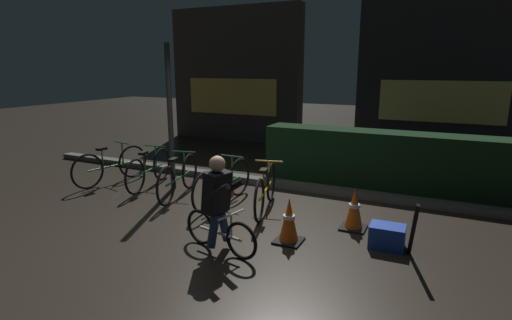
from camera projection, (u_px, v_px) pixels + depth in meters
ground_plane at (226, 226)px, 5.87m from camera, size 40.00×40.00×0.00m
sidewalk_curb at (282, 184)px, 7.78m from camera, size 12.00×0.24×0.12m
hedge_row at (386, 160)px, 7.71m from camera, size 4.80×0.70×1.09m
storefront_left at (236, 75)px, 12.51m from camera, size 4.33×0.54×4.10m
storefront_right at (445, 59)px, 10.52m from camera, size 4.48×0.54×5.04m
street_post at (170, 118)px, 7.39m from camera, size 0.10×0.10×2.72m
parked_bike_leftmost at (111, 166)px, 8.00m from camera, size 0.46×1.70×0.79m
parked_bike_left_mid at (149, 169)px, 7.74m from camera, size 0.46×1.66×0.77m
parked_bike_center_left at (178, 177)px, 7.16m from camera, size 0.49×1.67×0.78m
parked_bike_center_right at (223, 183)px, 6.76m from camera, size 0.46×1.73×0.79m
parked_bike_right_mid at (266, 190)px, 6.45m from camera, size 0.51×1.65×0.78m
traffic_cone_near at (289, 221)px, 5.28m from camera, size 0.36×0.36×0.62m
traffic_cone_far at (354, 209)px, 5.72m from camera, size 0.36×0.36×0.61m
blue_crate at (387, 236)px, 5.16m from camera, size 0.45×0.33×0.30m
cyclist at (219, 204)px, 4.97m from camera, size 1.17×0.60×1.25m
closed_umbrella at (413, 230)px, 4.75m from camera, size 0.13×0.42×0.78m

